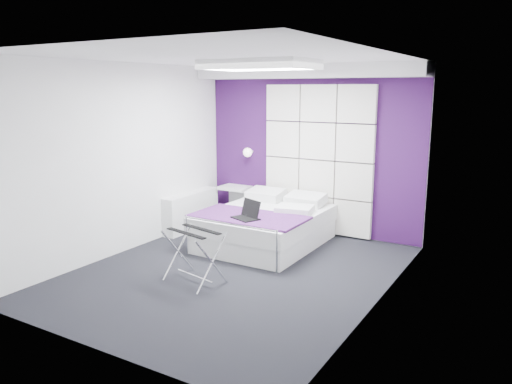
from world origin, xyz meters
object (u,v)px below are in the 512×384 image
at_px(bed, 265,226).
at_px(laptop, 247,214).
at_px(luggage_rack, 194,256).
at_px(wall_lamp, 249,152).
at_px(nightstand, 236,188).
at_px(radiator, 191,211).

distance_m(bed, laptop, 0.66).
xyz_separation_m(bed, luggage_rack, (-0.00, -1.69, 0.03)).
relative_size(wall_lamp, bed, 0.08).
relative_size(bed, laptop, 5.24).
xyz_separation_m(wall_lamp, bed, (0.81, -0.87, -0.94)).
height_order(bed, nightstand, bed).
height_order(radiator, luggage_rack, luggage_rack).
distance_m(radiator, laptop, 1.67).
height_order(radiator, bed, bed).
distance_m(radiator, nightstand, 0.88).
distance_m(bed, luggage_rack, 1.69).
bearing_deg(nightstand, bed, -38.23).
distance_m(wall_lamp, radiator, 1.35).
bearing_deg(radiator, luggage_rack, -51.15).
height_order(luggage_rack, laptop, laptop).
relative_size(radiator, nightstand, 2.43).
bearing_deg(wall_lamp, radiator, -130.10).
relative_size(bed, luggage_rack, 2.97).
bearing_deg(nightstand, wall_lamp, 9.40).
distance_m(wall_lamp, bed, 1.51).
bearing_deg(wall_lamp, luggage_rack, -72.49).
relative_size(nightstand, laptop, 1.37).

